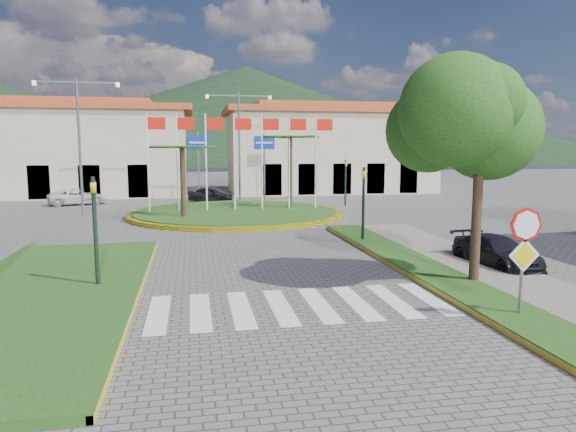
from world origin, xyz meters
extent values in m
plane|color=#5B5956|center=(0.00, 0.00, 0.00)|extent=(160.00, 160.00, 0.00)
cube|color=gray|center=(6.00, 2.00, 0.07)|extent=(4.00, 28.00, 0.15)
cube|color=#1F4614|center=(4.80, 2.00, 0.09)|extent=(1.60, 28.00, 0.18)
cube|color=#1F4614|center=(-6.50, 6.00, 0.09)|extent=(5.00, 14.00, 0.18)
cube|color=silver|center=(0.00, 4.00, 0.01)|extent=(8.00, 3.00, 0.01)
cylinder|color=yellow|center=(0.00, 22.00, 0.12)|extent=(12.70, 12.70, 0.24)
cylinder|color=#1F4614|center=(0.00, 22.00, 0.15)|extent=(12.00, 12.00, 0.30)
cylinder|color=black|center=(-3.00, 20.00, 2.02)|extent=(0.28, 0.28, 4.05)
cylinder|color=black|center=(3.50, 23.00, 2.34)|extent=(0.28, 0.28, 4.68)
cylinder|color=silver|center=(-5.00, 22.50, 3.00)|extent=(0.10, 0.10, 6.00)
cube|color=red|center=(-4.45, 22.50, 5.40)|extent=(1.00, 0.03, 0.70)
cylinder|color=silver|center=(-3.33, 22.50, 3.00)|extent=(0.10, 0.10, 6.00)
cube|color=red|center=(-2.78, 22.50, 5.40)|extent=(1.00, 0.03, 0.70)
cylinder|color=silver|center=(-1.67, 22.50, 3.00)|extent=(0.10, 0.10, 6.00)
cube|color=red|center=(-1.12, 22.50, 5.40)|extent=(1.00, 0.03, 0.70)
cylinder|color=silver|center=(0.00, 22.50, 3.00)|extent=(0.10, 0.10, 6.00)
cube|color=red|center=(0.55, 22.50, 5.40)|extent=(1.00, 0.03, 0.70)
cylinder|color=silver|center=(1.67, 22.50, 3.00)|extent=(0.10, 0.10, 6.00)
cube|color=red|center=(2.22, 22.50, 5.40)|extent=(1.00, 0.03, 0.70)
cylinder|color=silver|center=(3.33, 22.50, 3.00)|extent=(0.10, 0.10, 6.00)
cube|color=red|center=(3.88, 22.50, 5.40)|extent=(1.00, 0.03, 0.70)
cylinder|color=silver|center=(5.00, 22.50, 3.00)|extent=(0.10, 0.10, 6.00)
cube|color=red|center=(5.55, 22.50, 5.40)|extent=(1.00, 0.03, 0.70)
cylinder|color=slate|center=(4.90, 2.00, 1.25)|extent=(0.07, 0.07, 2.50)
cylinder|color=red|center=(4.90, 1.95, 2.25)|extent=(0.80, 0.03, 0.80)
cube|color=yellow|center=(4.90, 1.94, 1.55)|extent=(0.78, 0.03, 0.78)
cylinder|color=black|center=(5.50, 5.00, 2.20)|extent=(0.28, 0.28, 4.40)
ellipsoid|color=#154712|center=(5.50, 5.00, 5.20)|extent=(3.60, 3.60, 3.20)
cylinder|color=black|center=(-5.20, 6.50, 1.60)|extent=(0.12, 0.12, 3.20)
imported|color=gold|center=(-5.20, 6.50, 2.60)|extent=(0.15, 0.18, 0.90)
cylinder|color=black|center=(4.50, 12.00, 1.60)|extent=(0.12, 0.12, 3.20)
imported|color=gold|center=(4.50, 12.00, 2.60)|extent=(0.15, 0.18, 0.90)
cylinder|color=black|center=(8.00, 26.00, 1.60)|extent=(0.12, 0.12, 3.20)
imported|color=gold|center=(8.00, 26.00, 2.60)|extent=(0.18, 0.15, 0.90)
cylinder|color=slate|center=(-2.00, 31.00, 2.60)|extent=(0.12, 0.12, 5.20)
cube|color=#0F2AAA|center=(-2.00, 30.94, 4.40)|extent=(1.60, 0.05, 1.00)
cylinder|color=slate|center=(3.00, 31.00, 2.60)|extent=(0.12, 0.12, 5.20)
cube|color=#0F2AAA|center=(3.00, 30.94, 4.40)|extent=(1.60, 0.05, 1.00)
cylinder|color=slate|center=(1.00, 30.00, 4.00)|extent=(0.16, 0.16, 8.00)
cube|color=slate|center=(-0.20, 30.00, 7.80)|extent=(2.40, 0.08, 0.08)
cube|color=slate|center=(2.20, 30.00, 7.80)|extent=(2.40, 0.08, 0.08)
cylinder|color=slate|center=(-9.00, 24.00, 4.00)|extent=(0.16, 0.16, 8.00)
cube|color=slate|center=(-10.20, 24.00, 7.80)|extent=(2.40, 0.08, 0.08)
cube|color=slate|center=(-7.80, 24.00, 7.80)|extent=(2.40, 0.08, 0.08)
cube|color=#BFAF90|center=(-14.00, 38.00, 3.50)|extent=(22.00, 9.00, 7.00)
cube|color=#AB4221|center=(-14.00, 38.00, 7.25)|extent=(23.32, 9.54, 0.50)
cube|color=#AB4221|center=(-14.00, 38.00, 7.75)|extent=(16.50, 4.95, 0.60)
cube|color=#BFAF90|center=(10.00, 38.00, 3.50)|extent=(18.00, 9.00, 7.00)
cube|color=#AB4221|center=(10.00, 38.00, 7.25)|extent=(19.08, 9.54, 0.50)
cube|color=#AB4221|center=(10.00, 38.00, 7.75)|extent=(13.50, 4.95, 0.60)
cone|color=black|center=(15.00, 160.00, 15.00)|extent=(180.00, 180.00, 30.00)
cone|color=black|center=(70.00, 135.00, 9.00)|extent=(120.00, 120.00, 18.00)
cone|color=black|center=(-10.00, 130.00, 8.00)|extent=(110.00, 110.00, 16.00)
imported|color=silver|center=(-10.52, 30.00, 0.55)|extent=(4.36, 3.05, 1.10)
imported|color=black|center=(-1.17, 30.00, 0.56)|extent=(3.51, 2.06, 1.12)
imported|color=black|center=(6.65, 36.64, 0.55)|extent=(3.52, 2.27, 1.10)
imported|color=black|center=(7.50, 7.00, 0.52)|extent=(1.84, 3.75, 1.05)
camera|label=1|loc=(-2.52, -8.34, 3.97)|focal=32.00mm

